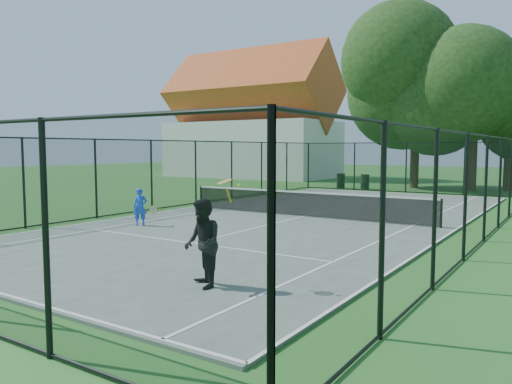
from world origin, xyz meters
The scene contains 12 objects.
ground centered at (0.00, 0.00, 0.00)m, with size 120.00×120.00×0.00m, color #246321.
tennis_court centered at (0.00, 0.00, 0.03)m, with size 11.00×24.00×0.06m, color #4E5C53.
tennis_net centered at (0.00, 0.00, 0.58)m, with size 10.08×0.08×0.95m.
fence centered at (0.00, 0.00, 1.50)m, with size 13.10×26.10×3.00m.
tree_near_left centered at (-0.61, 16.95, 6.22)m, with size 7.75×7.75×10.10m.
tree_near_mid centered at (3.00, 16.73, 5.74)m, with size 7.13×7.13×9.32m.
tree_near_right centered at (4.90, 17.99, 5.44)m, with size 6.20×6.20×8.56m.
building centered at (-17.00, 22.00, 4.93)m, with size 15.30×8.15×11.87m.
trash_bin_left centered at (-4.51, 13.81, 0.50)m, with size 0.58×0.58×0.99m.
trash_bin_right centered at (-2.90, 13.94, 0.49)m, with size 0.58×0.58×0.97m.
player_blue centered at (-3.53, -4.96, 0.68)m, with size 0.85×0.52×1.24m.
player_black centered at (2.94, -9.60, 0.89)m, with size 1.12×0.99×2.02m.
Camera 1 is at (8.73, -16.65, 2.63)m, focal length 35.00 mm.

